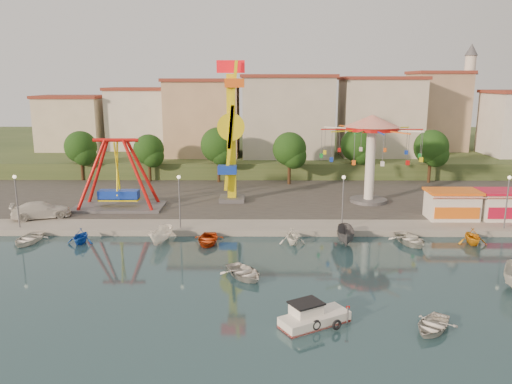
{
  "coord_description": "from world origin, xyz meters",
  "views": [
    {
      "loc": [
        -0.17,
        -34.41,
        14.82
      ],
      "look_at": [
        -0.51,
        14.0,
        4.0
      ],
      "focal_mm": 35.0,
      "sensor_mm": 36.0,
      "label": 1
    }
  ],
  "objects_px": {
    "wave_swinger": "(371,139)",
    "van": "(41,210)",
    "pirate_ship_ride": "(118,176)",
    "rowboat_a": "(244,272)",
    "cabin_motorboat": "(313,318)",
    "kamikaze_tower": "(232,135)"
  },
  "relations": [
    {
      "from": "pirate_ship_ride",
      "to": "cabin_motorboat",
      "type": "height_order",
      "value": "pirate_ship_ride"
    },
    {
      "from": "pirate_ship_ride",
      "to": "cabin_motorboat",
      "type": "xyz_separation_m",
      "value": [
        19.31,
        -26.51,
        -3.98
      ]
    },
    {
      "from": "rowboat_a",
      "to": "kamikaze_tower",
      "type": "bearing_deg",
      "value": 62.6
    },
    {
      "from": "van",
      "to": "rowboat_a",
      "type": "bearing_deg",
      "value": -145.16
    },
    {
      "from": "kamikaze_tower",
      "to": "pirate_ship_ride",
      "type": "bearing_deg",
      "value": -165.19
    },
    {
      "from": "cabin_motorboat",
      "to": "rowboat_a",
      "type": "distance_m",
      "value": 8.74
    },
    {
      "from": "pirate_ship_ride",
      "to": "kamikaze_tower",
      "type": "xyz_separation_m",
      "value": [
        12.72,
        3.36,
        4.21
      ]
    },
    {
      "from": "rowboat_a",
      "to": "van",
      "type": "height_order",
      "value": "van"
    },
    {
      "from": "rowboat_a",
      "to": "wave_swinger",
      "type": "bearing_deg",
      "value": 24.54
    },
    {
      "from": "wave_swinger",
      "to": "van",
      "type": "height_order",
      "value": "wave_swinger"
    },
    {
      "from": "pirate_ship_ride",
      "to": "rowboat_a",
      "type": "xyz_separation_m",
      "value": [
        14.82,
        -19.0,
        -3.98
      ]
    },
    {
      "from": "kamikaze_tower",
      "to": "cabin_motorboat",
      "type": "height_order",
      "value": "kamikaze_tower"
    },
    {
      "from": "pirate_ship_ride",
      "to": "rowboat_a",
      "type": "distance_m",
      "value": 24.43
    },
    {
      "from": "pirate_ship_ride",
      "to": "cabin_motorboat",
      "type": "distance_m",
      "value": 33.03
    },
    {
      "from": "van",
      "to": "wave_swinger",
      "type": "bearing_deg",
      "value": -99.64
    },
    {
      "from": "pirate_ship_ride",
      "to": "van",
      "type": "distance_m",
      "value": 8.76
    },
    {
      "from": "pirate_ship_ride",
      "to": "kamikaze_tower",
      "type": "distance_m",
      "value": 13.82
    },
    {
      "from": "pirate_ship_ride",
      "to": "van",
      "type": "relative_size",
      "value": 1.69
    },
    {
      "from": "rowboat_a",
      "to": "van",
      "type": "relative_size",
      "value": 0.68
    },
    {
      "from": "kamikaze_tower",
      "to": "van",
      "type": "distance_m",
      "value": 22.4
    },
    {
      "from": "kamikaze_tower",
      "to": "cabin_motorboat",
      "type": "distance_m",
      "value": 31.66
    },
    {
      "from": "pirate_ship_ride",
      "to": "wave_swinger",
      "type": "bearing_deg",
      "value": 6.24
    }
  ]
}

